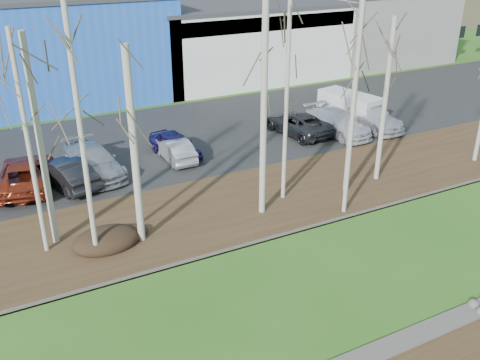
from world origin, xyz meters
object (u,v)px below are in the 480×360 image
car_5 (175,149)px  car_6 (297,123)px  car_8 (370,117)px  car_2 (25,174)px  car_7 (338,122)px  van_white (351,108)px  car_3 (93,161)px  car_4 (175,145)px  car_1 (67,173)px

car_5 → car_6: size_ratio=0.75×
car_5 → car_8: 14.20m
car_2 → car_7: size_ratio=1.03×
car_5 → car_6: (8.98, 0.46, 0.08)m
car_5 → van_white: 13.90m
car_5 → van_white: size_ratio=0.82×
car_3 → car_6: 13.81m
car_5 → car_7: 11.41m
car_2 → car_6: 17.41m
car_2 → car_3: bearing=-166.4°
car_3 → car_5: car_3 is taller
car_4 → car_7: 11.25m
car_3 → car_8: 19.03m
car_3 → car_8: size_ratio=1.00×
car_1 → car_3: size_ratio=0.84×
car_6 → car_8: size_ratio=0.97×
car_5 → car_8: size_ratio=0.73×
car_3 → car_4: size_ratio=1.28×
car_3 → car_4: bearing=-1.7°
car_2 → car_6: (17.41, 0.38, -0.04)m
car_6 → car_1: bearing=-1.6°
car_7 → van_white: size_ratio=1.13×
car_3 → car_1: bearing=-159.1°
car_4 → car_8: 14.02m
car_4 → van_white: bearing=-7.5°
car_2 → car_4: size_ratio=1.33×
car_6 → car_7: bearing=146.4°
car_4 → car_3: bearing=176.5°
car_7 → car_8: bearing=-2.1°
car_4 → car_5: (-0.22, -0.57, -0.07)m
car_7 → car_8: 2.80m
car_6 → car_7: size_ratio=0.97×
car_3 → van_white: 18.72m
car_2 → car_7: car_7 is taller
car_6 → car_8: car_8 is taller
car_5 → car_6: car_6 is taller
car_3 → van_white: bearing=-4.7°
car_8 → car_6: bearing=164.4°
car_6 → van_white: size_ratio=1.10×
car_1 → car_6: (15.45, 1.25, -0.02)m
car_4 → car_8: size_ratio=0.78×
car_1 → car_4: (6.69, 1.36, -0.03)m
car_7 → van_white: (2.49, 1.70, 0.21)m
car_4 → car_1: bearing=-177.5°
car_7 → car_1: bearing=177.9°
car_2 → van_white: (22.30, 0.82, 0.22)m
car_5 → van_white: van_white is taller
car_4 → car_8: (13.96, -1.36, 0.07)m
car_1 → car_3: 1.86m
car_3 → car_7: bearing=-10.3°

